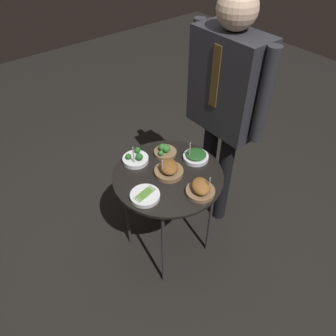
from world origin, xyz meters
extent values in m
plane|color=black|center=(0.00, 0.00, 0.00)|extent=(8.00, 8.00, 0.00)
cylinder|color=black|center=(0.00, 0.00, 0.72)|extent=(0.67, 0.67, 0.02)
cylinder|color=#2D2D2D|center=(0.20, -0.20, 0.35)|extent=(0.02, 0.02, 0.71)
cylinder|color=#2D2D2D|center=(-0.20, -0.20, 0.35)|extent=(0.02, 0.02, 0.71)
cylinder|color=#2D2D2D|center=(0.20, 0.20, 0.35)|extent=(0.02, 0.02, 0.71)
cylinder|color=#2D2D2D|center=(-0.20, 0.20, 0.35)|extent=(0.02, 0.02, 0.71)
cylinder|color=brown|center=(-0.16, 0.11, 0.74)|extent=(0.15, 0.15, 0.02)
sphere|color=#2D7028|center=(-0.15, 0.11, 0.77)|extent=(0.05, 0.05, 0.05)
sphere|color=#2D7028|center=(-0.16, 0.12, 0.77)|extent=(0.04, 0.04, 0.04)
sphere|color=#2D7028|center=(-0.17, 0.11, 0.77)|extent=(0.04, 0.04, 0.04)
sphere|color=#2D7028|center=(-0.18, 0.10, 0.78)|extent=(0.05, 0.05, 0.05)
sphere|color=#2D7028|center=(-0.15, 0.06, 0.77)|extent=(0.03, 0.03, 0.03)
cylinder|color=brown|center=(0.00, 0.01, 0.74)|extent=(0.18, 0.18, 0.03)
ellipsoid|color=brown|center=(0.00, 0.01, 0.79)|extent=(0.18, 0.16, 0.06)
cylinder|color=#ADADB2|center=(0.00, -0.04, 0.80)|extent=(0.01, 0.01, 0.13)
cylinder|color=silver|center=(0.00, 0.23, 0.74)|extent=(0.16, 0.16, 0.03)
ellipsoid|color=#1E4C1E|center=(0.00, 0.23, 0.77)|extent=(0.13, 0.13, 0.02)
cylinder|color=#ADADB2|center=(-0.01, 0.18, 0.80)|extent=(0.01, 0.01, 0.14)
cylinder|color=brown|center=(0.24, 0.04, 0.74)|extent=(0.17, 0.17, 0.03)
ellipsoid|color=brown|center=(0.24, 0.04, 0.78)|extent=(0.17, 0.16, 0.06)
cylinder|color=#ADADB2|center=(0.28, 0.07, 0.79)|extent=(0.01, 0.01, 0.13)
cylinder|color=silver|center=(-0.22, -0.08, 0.74)|extent=(0.16, 0.16, 0.03)
sphere|color=#236023|center=(-0.19, -0.07, 0.78)|extent=(0.05, 0.05, 0.05)
sphere|color=#236023|center=(-0.25, -0.04, 0.78)|extent=(0.04, 0.04, 0.04)
sphere|color=#236023|center=(-0.24, -0.12, 0.78)|extent=(0.04, 0.04, 0.04)
cylinder|color=#ADADB2|center=(-0.19, -0.12, 0.80)|extent=(0.01, 0.01, 0.15)
cylinder|color=silver|center=(0.07, -0.22, 0.74)|extent=(0.17, 0.17, 0.03)
ellipsoid|color=#5B8938|center=(0.09, -0.22, 0.76)|extent=(0.04, 0.14, 0.01)
ellipsoid|color=#5B8938|center=(0.08, -0.22, 0.76)|extent=(0.04, 0.14, 0.01)
ellipsoid|color=#5B8938|center=(0.07, -0.22, 0.76)|extent=(0.04, 0.14, 0.01)
ellipsoid|color=#5B8938|center=(0.06, -0.22, 0.76)|extent=(0.04, 0.14, 0.01)
ellipsoid|color=#5B8938|center=(0.05, -0.22, 0.76)|extent=(0.04, 0.14, 0.01)
cylinder|color=black|center=(-0.14, 0.51, 0.41)|extent=(0.10, 0.10, 0.83)
cylinder|color=black|center=(0.03, 0.51, 0.41)|extent=(0.10, 0.10, 0.83)
cube|color=#28282D|center=(-0.06, 0.51, 1.14)|extent=(0.47, 0.22, 0.62)
cube|color=#4C3819|center=(-0.06, 0.39, 1.21)|extent=(0.06, 0.01, 0.37)
cylinder|color=#28282D|center=(-0.33, 0.51, 1.16)|extent=(0.08, 0.08, 0.57)
cylinder|color=#28282D|center=(0.21, 0.51, 1.16)|extent=(0.08, 0.08, 0.57)
sphere|color=#D1AD8E|center=(-0.06, 0.51, 1.56)|extent=(0.22, 0.22, 0.22)
camera|label=1|loc=(1.12, -0.91, 2.08)|focal=35.00mm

